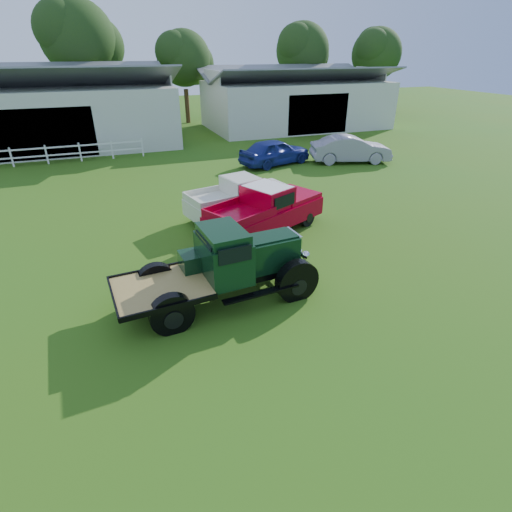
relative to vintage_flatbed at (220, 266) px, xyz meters
name	(u,v)px	position (x,y,z in m)	size (l,w,h in m)	color
ground	(264,308)	(1.01, -0.86, -1.12)	(120.00, 120.00, 0.00)	#3B6012
shed_left	(46,107)	(-5.99, 25.14, 1.68)	(18.80, 10.20, 5.60)	#A7AA91
shed_right	(296,98)	(15.01, 26.14, 1.48)	(16.80, 9.20, 5.20)	#A7AA91
fence_rail	(29,156)	(-6.99, 19.14, -0.52)	(14.20, 0.16, 1.20)	white
tree_b	(82,60)	(-2.99, 33.14, 4.63)	(6.90, 6.90, 11.50)	#1A3214
tree_c	(185,74)	(6.01, 32.14, 3.38)	(5.40, 5.40, 9.00)	#1A3214
tree_d	(302,66)	(19.01, 33.14, 3.88)	(6.00, 6.00, 10.00)	#1A3214
tree_e	(375,68)	(27.01, 31.14, 3.63)	(5.70, 5.70, 9.50)	#1A3214
vintage_flatbed	(220,266)	(0.00, 0.00, 0.00)	(5.66, 2.24, 2.24)	black
red_pickup	(266,209)	(3.06, 4.12, -0.16)	(5.25, 2.02, 1.91)	#A9001C
white_pickup	(240,198)	(2.61, 5.97, -0.24)	(4.79, 1.86, 1.76)	beige
misc_car_blue	(275,152)	(7.64, 13.80, -0.31)	(1.91, 4.75, 1.62)	navy
misc_car_grey	(351,149)	(12.47, 12.61, -0.28)	(1.77, 5.09, 1.68)	gray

